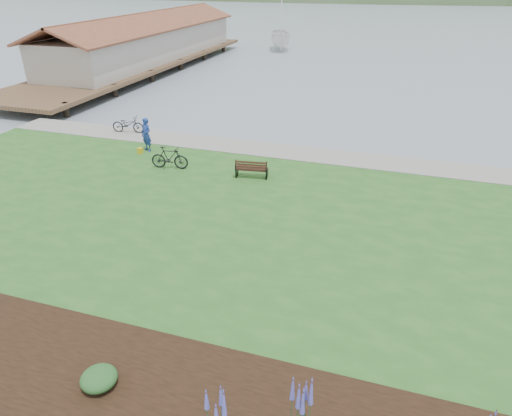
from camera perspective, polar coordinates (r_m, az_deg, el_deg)
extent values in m
plane|color=gray|center=(19.06, -1.80, -1.02)|extent=(600.00, 600.00, 0.00)
cube|color=#24581F|center=(17.35, -4.01, -3.45)|extent=(34.00, 20.00, 0.40)
cube|color=gray|center=(24.92, 3.50, 7.08)|extent=(34.00, 2.20, 0.03)
cube|color=#4C3826|center=(49.70, -14.27, 17.22)|extent=(8.00, 36.00, 0.30)
cube|color=#B2ADA3|center=(51.16, -13.29, 19.48)|extent=(6.40, 28.00, 3.00)
cube|color=black|center=(21.57, -0.52, 4.93)|extent=(1.54, 0.73, 0.05)
cube|color=black|center=(21.21, -0.65, 5.34)|extent=(1.49, 0.36, 0.46)
cube|color=black|center=(21.77, -2.40, 4.53)|extent=(0.13, 0.51, 0.41)
cube|color=black|center=(21.55, 1.38, 4.29)|extent=(0.13, 0.51, 0.41)
imported|color=navy|center=(25.39, -13.59, 9.24)|extent=(0.91, 0.78, 2.11)
imported|color=black|center=(28.85, -15.72, 10.04)|extent=(0.98, 2.05, 1.03)
imported|color=black|center=(22.88, -10.76, 6.19)|extent=(0.82, 1.92, 1.12)
imported|color=silver|center=(62.06, 3.10, 19.10)|extent=(13.47, 13.59, 28.08)
cube|color=gold|center=(25.33, -14.28, 6.95)|extent=(0.24, 0.32, 0.31)
cone|color=#494AAA|center=(9.81, -4.97, -23.87)|extent=(0.36, 0.36, 1.44)
cone|color=#494AAA|center=(9.84, 5.93, -22.76)|extent=(0.40, 0.40, 1.66)
ellipsoid|color=#1E4C21|center=(11.96, -19.04, -19.49)|extent=(0.87, 0.87, 0.43)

